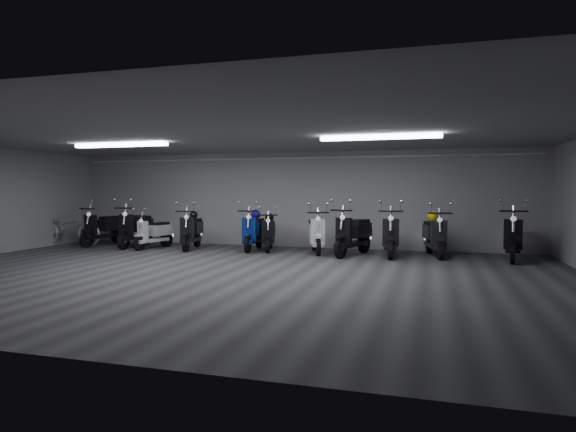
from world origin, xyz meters
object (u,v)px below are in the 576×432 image
(scooter_1, at_px, (135,222))
(scooter_5, at_px, (269,228))
(scooter_9, at_px, (435,229))
(helmet_1, at_px, (194,215))
(bicycle, at_px, (69,224))
(scooter_7, at_px, (353,227))
(helmet_3, at_px, (433,217))
(scooter_10, at_px, (513,229))
(helmet_0, at_px, (269,218))
(scooter_6, at_px, (316,227))
(helmet_2, at_px, (256,214))
(scooter_0, at_px, (103,222))
(scooter_8, at_px, (391,228))
(scooter_4, at_px, (254,225))
(scooter_2, at_px, (153,228))
(scooter_3, at_px, (191,225))

(scooter_1, bearing_deg, scooter_5, 0.60)
(scooter_9, height_order, helmet_1, scooter_9)
(scooter_1, xyz_separation_m, bicycle, (-2.15, -0.26, -0.06))
(scooter_7, xyz_separation_m, helmet_3, (1.96, 0.66, 0.26))
(scooter_1, xyz_separation_m, helmet_3, (8.40, 0.55, 0.27))
(scooter_10, distance_m, helmet_0, 6.27)
(scooter_6, height_order, helmet_2, scooter_6)
(scooter_0, bearing_deg, helmet_3, 9.54)
(scooter_9, xyz_separation_m, helmet_0, (-4.47, 0.22, 0.21))
(scooter_10, bearing_deg, scooter_9, -177.77)
(scooter_10, bearing_deg, scooter_1, -171.68)
(helmet_0, distance_m, helmet_2, 0.41)
(scooter_1, bearing_deg, scooter_8, -3.49)
(scooter_5, distance_m, scooter_6, 1.37)
(scooter_7, xyz_separation_m, scooter_8, (0.96, 0.11, -0.01))
(bicycle, height_order, helmet_2, bicycle)
(scooter_0, bearing_deg, helmet_1, 8.76)
(scooter_10, relative_size, helmet_2, 7.38)
(scooter_0, height_order, helmet_2, scooter_0)
(scooter_8, xyz_separation_m, scooter_9, (1.05, 0.30, -0.03))
(scooter_4, height_order, scooter_8, scooter_8)
(helmet_3, bearing_deg, scooter_2, -174.24)
(scooter_4, relative_size, helmet_2, 6.89)
(helmet_3, bearing_deg, scooter_7, -161.29)
(scooter_0, height_order, scooter_2, scooter_0)
(scooter_8, relative_size, scooter_10, 0.97)
(scooter_3, xyz_separation_m, bicycle, (-3.99, -0.22, -0.02))
(scooter_3, height_order, helmet_0, scooter_3)
(helmet_3, bearing_deg, scooter_6, -172.64)
(scooter_0, relative_size, scooter_4, 1.01)
(scooter_1, xyz_separation_m, scooter_4, (3.61, 0.25, -0.03))
(scooter_3, relative_size, scooter_4, 0.98)
(scooter_8, distance_m, helmet_3, 1.17)
(scooter_5, bearing_deg, scooter_4, 169.99)
(scooter_2, height_order, scooter_10, scooter_10)
(scooter_7, relative_size, helmet_0, 7.97)
(scooter_4, xyz_separation_m, helmet_3, (4.79, 0.30, 0.30))
(scooter_9, bearing_deg, helmet_2, 165.86)
(scooter_5, height_order, scooter_7, scooter_7)
(scooter_9, relative_size, helmet_3, 7.09)
(scooter_7, relative_size, scooter_9, 1.05)
(bicycle, bearing_deg, scooter_2, -95.10)
(scooter_7, xyz_separation_m, scooter_9, (2.01, 0.41, -0.04))
(helmet_0, bearing_deg, scooter_3, -165.37)
(scooter_6, distance_m, helmet_2, 1.89)
(scooter_9, distance_m, helmet_0, 4.48)
(scooter_0, relative_size, helmet_3, 7.15)
(scooter_4, distance_m, helmet_3, 4.81)
(scooter_3, height_order, bicycle, scooter_3)
(scooter_4, distance_m, helmet_1, 1.84)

